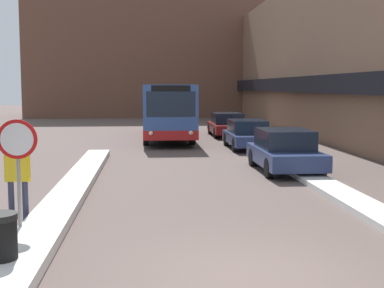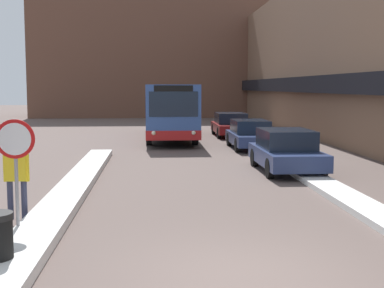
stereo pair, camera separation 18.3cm
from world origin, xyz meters
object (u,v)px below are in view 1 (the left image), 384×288
stop_sign (18,152)px  pedestrian (17,173)px  parked_car_back (227,124)px  parked_car_middle (247,134)px  parked_car_front (285,150)px  city_bus (166,109)px

stop_sign → pedestrian: stop_sign is taller
parked_car_back → pedestrian: size_ratio=2.57×
parked_car_middle → pedestrian: (-7.57, -13.06, 0.36)m
parked_car_front → stop_sign: 10.52m
city_bus → parked_car_middle: city_bus is taller
parked_car_front → pedestrian: (-7.57, -6.17, 0.32)m
city_bus → stop_sign: city_bus is taller
city_bus → stop_sign: 20.19m
parked_car_front → stop_sign: stop_sign is taller
city_bus → pedestrian: city_bus is taller
city_bus → pedestrian: (-3.93, -18.43, -0.61)m
city_bus → parked_car_middle: bearing=-55.9°
parked_car_front → stop_sign: (-7.20, -7.61, 0.94)m
city_bus → parked_car_front: size_ratio=2.73×
parked_car_middle → stop_sign: 16.22m
parked_car_back → pedestrian: pedestrian is taller
parked_car_front → stop_sign: bearing=-133.4°
parked_car_middle → pedestrian: bearing=-120.1°
parked_car_front → parked_car_middle: (-0.00, 6.89, -0.04)m
parked_car_front → parked_car_middle: bearing=90.0°
stop_sign → pedestrian: size_ratio=1.32×
pedestrian → stop_sign: bearing=-73.8°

